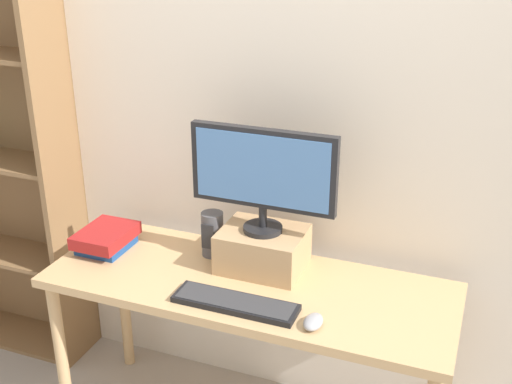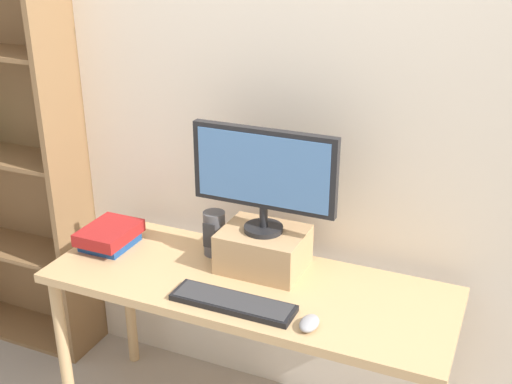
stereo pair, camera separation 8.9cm
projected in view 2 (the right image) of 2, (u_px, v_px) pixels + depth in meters
The scene contains 9 objects.
back_wall at pixel (288, 119), 2.60m from camera, with size 7.00×0.08×2.60m.
desk at pixel (248, 300), 2.50m from camera, with size 1.58×0.58×0.76m.
bookshelf_unit at pixel (0, 151), 3.12m from camera, with size 0.86×0.28×1.99m.
riser_box at pixel (263, 249), 2.53m from camera, with size 0.33×0.26×0.16m.
computer_monitor at pixel (264, 173), 2.41m from camera, with size 0.57×0.15×0.42m.
keyboard at pixel (233, 303), 2.31m from camera, with size 0.46×0.13×0.02m.
computer_mouse at pixel (309, 323), 2.18m from camera, with size 0.06×0.10×0.04m.
book_stack at pixel (110, 236), 2.71m from camera, with size 0.20×0.25×0.09m.
desk_speaker at pixel (214, 233), 2.63m from camera, with size 0.09×0.09×0.19m.
Camera 2 is at (0.88, -1.94, 2.05)m, focal length 45.00 mm.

